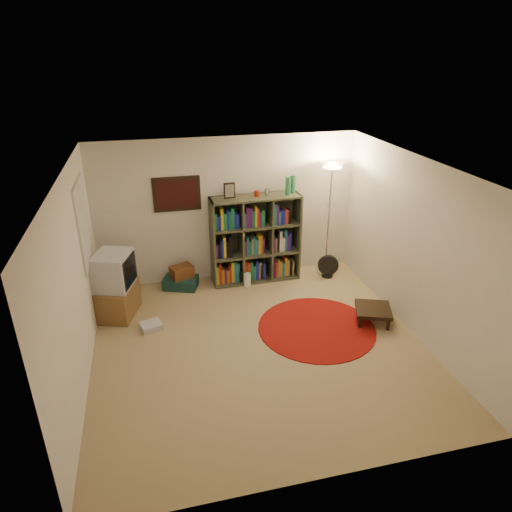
{
  "coord_description": "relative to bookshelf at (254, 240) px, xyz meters",
  "views": [
    {
      "loc": [
        -1.28,
        -5.12,
        3.81
      ],
      "look_at": [
        0.1,
        0.6,
        1.1
      ],
      "focal_mm": 32.0,
      "sensor_mm": 36.0,
      "label": 1
    }
  ],
  "objects": [
    {
      "name": "paper_towel",
      "position": [
        -0.18,
        -0.25,
        -0.62
      ],
      "size": [
        0.15,
        0.15,
        0.24
      ],
      "rotation": [
        0.0,
        0.0,
        0.38
      ],
      "color": "white",
      "rests_on": "ground"
    },
    {
      "name": "bookshelf",
      "position": [
        0.0,
        0.0,
        0.0
      ],
      "size": [
        1.55,
        0.48,
        1.84
      ],
      "rotation": [
        0.0,
        0.0,
        0.03
      ],
      "color": "#42452E",
      "rests_on": "ground"
    },
    {
      "name": "wicker_basket",
      "position": [
        -1.28,
        -0.01,
        -0.46
      ],
      "size": [
        0.43,
        0.37,
        0.21
      ],
      "rotation": [
        0.0,
        0.0,
        0.35
      ],
      "color": "brown",
      "rests_on": "suitcase"
    },
    {
      "name": "suitcase",
      "position": [
        -1.32,
        -0.02,
        -0.65
      ],
      "size": [
        0.66,
        0.54,
        0.18
      ],
      "rotation": [
        0.0,
        0.0,
        -0.35
      ],
      "color": "#133630",
      "rests_on": "ground"
    },
    {
      "name": "dvd_box",
      "position": [
        -1.86,
        -1.21,
        -0.69
      ],
      "size": [
        0.35,
        0.32,
        0.1
      ],
      "rotation": [
        0.0,
        0.0,
        0.28
      ],
      "color": "silver",
      "rests_on": "ground"
    },
    {
      "name": "red_rug",
      "position": [
        0.53,
        -1.77,
        -0.74
      ],
      "size": [
        1.74,
        1.74,
        0.02
      ],
      "color": "maroon",
      "rests_on": "ground"
    },
    {
      "name": "room",
      "position": [
        -0.46,
        -1.94,
        0.52
      ],
      "size": [
        4.54,
        4.54,
        2.54
      ],
      "color": "tan",
      "rests_on": "ground"
    },
    {
      "name": "duffel_bag",
      "position": [
        -0.35,
        0.01,
        -0.62
      ],
      "size": [
        0.4,
        0.36,
        0.24
      ],
      "rotation": [
        0.0,
        0.0,
        -0.2
      ],
      "color": "black",
      "rests_on": "ground"
    },
    {
      "name": "tv_stand",
      "position": [
        -2.32,
        -0.68,
        -0.25
      ],
      "size": [
        0.69,
        0.83,
        1.04
      ],
      "rotation": [
        0.0,
        0.0,
        -0.32
      ],
      "color": "brown",
      "rests_on": "ground"
    },
    {
      "name": "floor_lamp",
      "position": [
        1.34,
        -0.06,
        0.95
      ],
      "size": [
        0.47,
        0.47,
        2.05
      ],
      "rotation": [
        0.0,
        0.0,
        0.23
      ],
      "color": "silver",
      "rests_on": "ground"
    },
    {
      "name": "side_table",
      "position": [
        1.42,
        -1.8,
        -0.55
      ],
      "size": [
        0.66,
        0.66,
        0.24
      ],
      "rotation": [
        0.0,
        0.0,
        -0.36
      ],
      "color": "black",
      "rests_on": "ground"
    },
    {
      "name": "floor_fan",
      "position": [
        1.31,
        -0.25,
        -0.53
      ],
      "size": [
        0.38,
        0.24,
        0.42
      ],
      "rotation": [
        0.0,
        0.0,
        -0.25
      ],
      "color": "black",
      "rests_on": "ground"
    }
  ]
}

